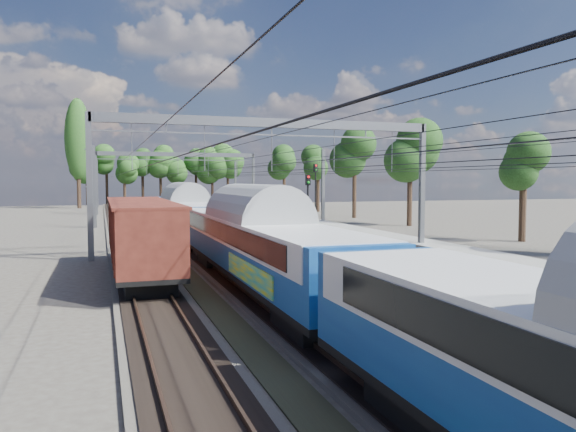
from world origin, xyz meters
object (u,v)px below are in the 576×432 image
object	(u,v)px
freight_boxcar	(141,233)
signal_far	(316,188)
signal_near	(308,206)
worker	(170,205)
emu_train	(258,232)

from	to	relation	value
freight_boxcar	signal_far	distance (m)	30.88
signal_near	freight_boxcar	bearing A→B (deg)	-146.77
signal_near	worker	bearing A→B (deg)	107.70
emu_train	freight_boxcar	distance (m)	7.36
worker	signal_far	distance (m)	38.29
freight_boxcar	signal_near	world-z (taller)	signal_near
emu_train	freight_boxcar	xyz separation A→B (m)	(-4.50, 5.81, -0.43)
freight_boxcar	worker	size ratio (longest dim) A/B	7.71
worker	signal_far	world-z (taller)	signal_far
worker	freight_boxcar	bearing A→B (deg)	-166.30
signal_far	signal_near	bearing A→B (deg)	-128.92
emu_train	worker	bearing A→B (deg)	86.59
worker	signal_far	bearing A→B (deg)	-142.60
freight_boxcar	signal_far	world-z (taller)	signal_far
freight_boxcar	signal_far	bearing A→B (deg)	52.25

